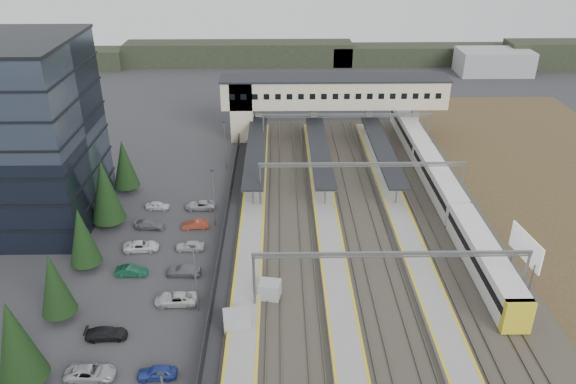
{
  "coord_description": "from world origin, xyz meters",
  "views": [
    {
      "loc": [
        0.74,
        -55.22,
        38.19
      ],
      "look_at": [
        1.8,
        11.6,
        4.0
      ],
      "focal_mm": 35.0,
      "sensor_mm": 36.0,
      "label": 1
    }
  ],
  "objects_px": {
    "relay_cabin_far": "(270,290)",
    "train": "(439,182)",
    "relay_cabin_near": "(237,322)",
    "footbridge": "(318,95)",
    "billboard": "(526,248)"
  },
  "relations": [
    {
      "from": "relay_cabin_near",
      "to": "relay_cabin_far",
      "type": "xyz_separation_m",
      "value": [
        3.22,
        5.19,
        -0.07
      ]
    },
    {
      "from": "train",
      "to": "billboard",
      "type": "height_order",
      "value": "billboard"
    },
    {
      "from": "footbridge",
      "to": "train",
      "type": "bearing_deg",
      "value": -55.51
    },
    {
      "from": "relay_cabin_near",
      "to": "footbridge",
      "type": "relative_size",
      "value": 0.07
    },
    {
      "from": "footbridge",
      "to": "billboard",
      "type": "xyz_separation_m",
      "value": [
        20.64,
        -44.41,
        -4.12
      ]
    },
    {
      "from": "relay_cabin_far",
      "to": "train",
      "type": "distance_m",
      "value": 34.47
    },
    {
      "from": "relay_cabin_near",
      "to": "relay_cabin_far",
      "type": "height_order",
      "value": "relay_cabin_near"
    },
    {
      "from": "relay_cabin_near",
      "to": "train",
      "type": "relative_size",
      "value": 0.05
    },
    {
      "from": "footbridge",
      "to": "relay_cabin_far",
      "type": "bearing_deg",
      "value": -99.64
    },
    {
      "from": "relay_cabin_near",
      "to": "train",
      "type": "distance_m",
      "value": 40.43
    },
    {
      "from": "relay_cabin_far",
      "to": "relay_cabin_near",
      "type": "bearing_deg",
      "value": -121.8
    },
    {
      "from": "relay_cabin_near",
      "to": "footbridge",
      "type": "distance_m",
      "value": 54.81
    },
    {
      "from": "footbridge",
      "to": "train",
      "type": "height_order",
      "value": "footbridge"
    },
    {
      "from": "relay_cabin_near",
      "to": "train",
      "type": "bearing_deg",
      "value": 46.8
    },
    {
      "from": "relay_cabin_far",
      "to": "train",
      "type": "bearing_deg",
      "value": 44.79
    }
  ]
}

